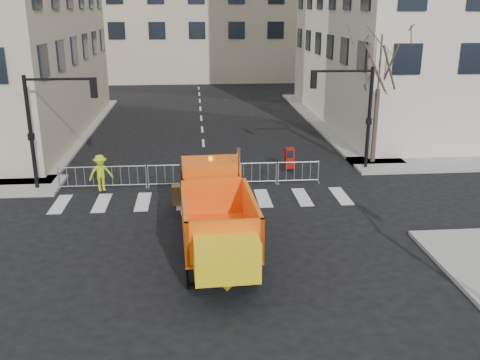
{
  "coord_description": "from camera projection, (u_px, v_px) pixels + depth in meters",
  "views": [
    {
      "loc": [
        -0.5,
        -17.1,
        8.29
      ],
      "look_at": [
        1.19,
        2.5,
        1.88
      ],
      "focal_mm": 40.0,
      "sensor_mm": 36.0,
      "label": 1
    }
  ],
  "objects": [
    {
      "name": "plow_truck",
      "position": [
        216.0,
        213.0,
        18.26
      ],
      "size": [
        2.98,
        9.07,
        3.48
      ],
      "rotation": [
        0.0,
        0.0,
        1.62
      ],
      "color": "black",
      "rests_on": "ground"
    },
    {
      "name": "traffic_light_left",
      "position": [
        31.0,
        135.0,
        24.42
      ],
      "size": [
        0.18,
        0.18,
        5.4
      ],
      "primitive_type": "cylinder",
      "color": "black",
      "rests_on": "ground"
    },
    {
      "name": "cop_b",
      "position": [
        220.0,
        186.0,
        23.39
      ],
      "size": [
        0.97,
        0.9,
        1.59
      ],
      "primitive_type": "imported",
      "rotation": [
        0.0,
        0.0,
        2.64
      ],
      "color": "black",
      "rests_on": "ground"
    },
    {
      "name": "worker",
      "position": [
        101.0,
        173.0,
        24.54
      ],
      "size": [
        1.26,
        1.01,
        1.7
      ],
      "primitive_type": "imported",
      "rotation": [
        0.0,
        0.0,
        0.4
      ],
      "color": "#BAC817",
      "rests_on": "sidewalk_back"
    },
    {
      "name": "sidewalk_back",
      "position": [
        206.0,
        178.0,
        26.84
      ],
      "size": [
        64.0,
        5.0,
        0.15
      ],
      "primitive_type": "cube",
      "color": "gray",
      "rests_on": "ground"
    },
    {
      "name": "ground",
      "position": [
        213.0,
        253.0,
        18.81
      ],
      "size": [
        120.0,
        120.0,
        0.0
      ],
      "primitive_type": "plane",
      "color": "black",
      "rests_on": "ground"
    },
    {
      "name": "cop_c",
      "position": [
        186.0,
        193.0,
        21.97
      ],
      "size": [
        0.77,
        1.21,
        1.92
      ],
      "primitive_type": "imported",
      "rotation": [
        0.0,
        0.0,
        4.43
      ],
      "color": "black",
      "rests_on": "ground"
    },
    {
      "name": "newspaper_box",
      "position": [
        289.0,
        158.0,
        28.02
      ],
      "size": [
        0.48,
        0.43,
        1.1
      ],
      "primitive_type": "cube",
      "rotation": [
        0.0,
        0.0,
        0.07
      ],
      "color": "maroon",
      "rests_on": "sidewalk_back"
    },
    {
      "name": "traffic_light_right",
      "position": [
        369.0,
        120.0,
        27.66
      ],
      "size": [
        0.18,
        0.18,
        5.4
      ],
      "primitive_type": "cylinder",
      "color": "black",
      "rests_on": "ground"
    },
    {
      "name": "cop_a",
      "position": [
        210.0,
        190.0,
        22.77
      ],
      "size": [
        0.74,
        0.69,
        1.69
      ],
      "primitive_type": "imported",
      "rotation": [
        0.0,
        0.0,
        3.77
      ],
      "color": "black",
      "rests_on": "ground"
    },
    {
      "name": "crowd_barriers",
      "position": [
        191.0,
        175.0,
        25.78
      ],
      "size": [
        12.6,
        0.6,
        1.1
      ],
      "primitive_type": null,
      "color": "#9EA0A5",
      "rests_on": "ground"
    },
    {
      "name": "street_tree",
      "position": [
        377.0,
        96.0,
        28.34
      ],
      "size": [
        3.0,
        3.0,
        7.5
      ],
      "primitive_type": null,
      "color": "#382B21",
      "rests_on": "ground"
    }
  ]
}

